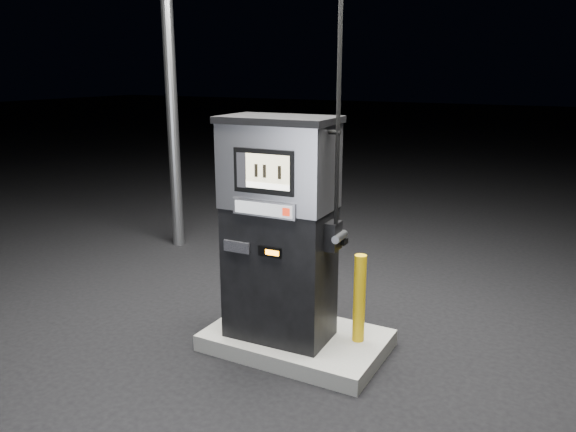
% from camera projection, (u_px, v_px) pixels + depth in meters
% --- Properties ---
extents(ground, '(80.00, 80.00, 0.00)m').
position_uv_depth(ground, '(296.00, 348.00, 5.20)').
color(ground, black).
rests_on(ground, ground).
extents(pump_island, '(1.60, 1.00, 0.15)m').
position_uv_depth(pump_island, '(296.00, 340.00, 5.18)').
color(pump_island, slate).
rests_on(pump_island, ground).
extents(fuel_dispenser, '(1.09, 0.62, 4.09)m').
position_uv_depth(fuel_dispenser, '(280.00, 228.00, 4.87)').
color(fuel_dispenser, black).
rests_on(fuel_dispenser, pump_island).
extents(bollard_left, '(0.14, 0.14, 0.87)m').
position_uv_depth(bollard_left, '(248.00, 271.00, 5.49)').
color(bollard_left, '#EAB70D').
rests_on(bollard_left, pump_island).
extents(bollard_right, '(0.11, 0.11, 0.80)m').
position_uv_depth(bollard_right, '(359.00, 298.00, 4.92)').
color(bollard_right, '#EAB70D').
rests_on(bollard_right, pump_island).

